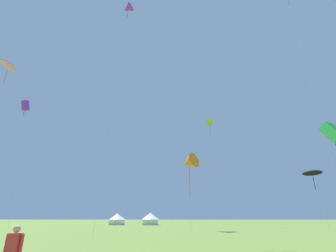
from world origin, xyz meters
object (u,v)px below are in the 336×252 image
(kite_orange_delta, at_px, (189,163))
(kite_pink_parafoil, at_px, (9,66))
(festival_tent_right, at_px, (117,219))
(kite_purple_box, at_px, (25,106))
(kite_purple_delta, at_px, (128,9))
(kite_black_parafoil, at_px, (312,173))
(festival_tent_left, at_px, (150,218))
(kite_green_box, at_px, (333,133))
(kite_lime_diamond, at_px, (210,124))

(kite_orange_delta, xyz_separation_m, kite_pink_parafoil, (-31.93, -7.37, 16.42))
(kite_orange_delta, height_order, festival_tent_right, kite_orange_delta)
(kite_purple_box, xyz_separation_m, festival_tent_right, (5.13, 36.97, -15.58))
(kite_purple_delta, distance_m, kite_pink_parafoil, 23.66)
(kite_pink_parafoil, relative_size, kite_black_parafoil, 2.79)
(festival_tent_right, relative_size, festival_tent_left, 0.94)
(kite_orange_delta, height_order, kite_purple_delta, kite_purple_delta)
(kite_orange_delta, bearing_deg, kite_purple_delta, -131.90)
(kite_pink_parafoil, height_order, festival_tent_right, kite_pink_parafoil)
(kite_green_box, bearing_deg, festival_tent_right, 131.48)
(kite_purple_delta, relative_size, festival_tent_right, 8.47)
(kite_green_box, height_order, festival_tent_right, kite_green_box)
(kite_pink_parafoil, height_order, kite_purple_box, kite_pink_parafoil)
(kite_green_box, bearing_deg, kite_purple_delta, 172.68)
(kite_purple_delta, height_order, kite_black_parafoil, kite_purple_delta)
(kite_purple_delta, height_order, festival_tent_left, kite_purple_delta)
(kite_black_parafoil, relative_size, festival_tent_left, 2.22)
(kite_pink_parafoil, bearing_deg, kite_green_box, -8.41)
(kite_lime_diamond, height_order, kite_black_parafoil, kite_lime_diamond)
(kite_pink_parafoil, bearing_deg, kite_purple_box, -28.36)
(kite_lime_diamond, relative_size, festival_tent_right, 6.29)
(kite_green_box, xyz_separation_m, kite_pink_parafoil, (-48.36, 7.15, 16.20))
(kite_orange_delta, bearing_deg, kite_black_parafoil, 8.00)
(kite_green_box, bearing_deg, kite_orange_delta, 138.54)
(kite_lime_diamond, distance_m, kite_pink_parafoil, 46.20)
(kite_purple_box, height_order, festival_tent_left, kite_purple_box)
(kite_lime_diamond, relative_size, kite_black_parafoil, 2.68)
(kite_pink_parafoil, bearing_deg, kite_black_parafoil, 10.96)
(kite_orange_delta, relative_size, festival_tent_right, 2.94)
(kite_lime_diamond, xyz_separation_m, kite_black_parafoil, (15.90, -15.23, -15.88))
(kite_orange_delta, distance_m, kite_black_parafoil, 22.56)
(kite_pink_parafoil, bearing_deg, festival_tent_left, 55.87)
(kite_purple_delta, xyz_separation_m, festival_tent_left, (0.15, 36.36, -33.74))
(kite_lime_diamond, relative_size, festival_tent_left, 5.94)
(kite_orange_delta, bearing_deg, festival_tent_right, 126.57)
(kite_pink_parafoil, distance_m, festival_tent_right, 43.65)
(kite_black_parafoil, bearing_deg, kite_pink_parafoil, -169.04)
(kite_green_box, bearing_deg, kite_black_parafoil, 71.64)
(kite_orange_delta, bearing_deg, kite_green_box, -41.46)
(kite_purple_box, bearing_deg, kite_orange_delta, 26.20)
(kite_purple_box, bearing_deg, kite_green_box, -3.95)
(kite_pink_parafoil, bearing_deg, kite_lime_diamond, 33.88)
(kite_purple_delta, bearing_deg, kite_black_parafoil, 23.84)
(kite_lime_diamond, xyz_separation_m, festival_tent_left, (-16.22, 6.87, -23.67))
(kite_pink_parafoil, height_order, festival_tent_left, kite_pink_parafoil)
(kite_green_box, bearing_deg, kite_pink_parafoil, 171.59)
(kite_purple_box, relative_size, festival_tent_left, 3.95)
(festival_tent_right, bearing_deg, kite_purple_delta, -76.49)
(kite_purple_box, xyz_separation_m, kite_black_parafoil, (46.13, 14.87, -7.70))
(kite_lime_diamond, height_order, kite_pink_parafoil, kite_pink_parafoil)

